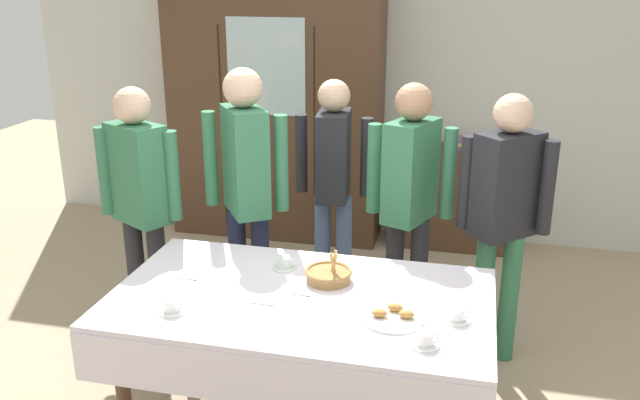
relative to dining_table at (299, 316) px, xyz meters
name	(u,v)px	position (x,y,z in m)	size (l,w,h in m)	color
back_wall	(387,79)	(0.00, 2.89, 0.69)	(6.40, 0.10, 2.70)	silver
dining_table	(299,316)	(0.00, 0.00, 0.00)	(1.82, 1.05, 0.75)	#4C3321
wall_cabinet	(275,114)	(-0.90, 2.59, 0.41)	(1.79, 0.46, 2.13)	#4C3321
bookshelf_low	(452,198)	(0.61, 2.64, -0.23)	(0.93, 0.35, 0.85)	#4C3321
book_stack	(456,143)	(0.61, 2.64, 0.24)	(0.16, 0.22, 0.09)	#664C7A
tea_cup_center	(456,315)	(0.74, -0.04, 0.12)	(0.13, 0.13, 0.06)	white
tea_cup_near_right	(284,263)	(-0.16, 0.32, 0.12)	(0.13, 0.13, 0.06)	silver
tea_cup_far_right	(425,340)	(0.62, -0.28, 0.12)	(0.13, 0.13, 0.06)	white
tea_cup_back_edge	(172,306)	(-0.53, -0.26, 0.12)	(0.13, 0.13, 0.06)	white
bread_basket	(328,274)	(0.09, 0.22, 0.13)	(0.24, 0.24, 0.16)	#9E7542
pastry_plate	(393,316)	(0.46, -0.09, 0.11)	(0.28, 0.28, 0.05)	white
spoon_near_left	(190,279)	(-0.59, 0.07, 0.10)	(0.12, 0.02, 0.01)	silver
spoon_center	(303,295)	(0.01, 0.04, 0.10)	(0.12, 0.02, 0.01)	silver
spoon_mid_right	(266,304)	(-0.13, -0.09, 0.10)	(0.12, 0.02, 0.01)	silver
person_beside_shelf	(504,205)	(0.95, 0.94, 0.32)	(0.52, 0.39, 1.60)	#33704C
person_near_right_end	(410,190)	(0.41, 1.04, 0.33)	(0.52, 0.41, 1.63)	#232328
person_behind_table_left	(333,173)	(-0.14, 1.42, 0.29)	(0.52, 0.38, 1.57)	slate
person_by_cabinet	(246,180)	(-0.55, 0.84, 0.39)	(0.52, 0.41, 1.71)	#191E38
person_behind_table_right	(140,192)	(-1.16, 0.68, 0.32)	(0.52, 0.35, 1.60)	#232328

